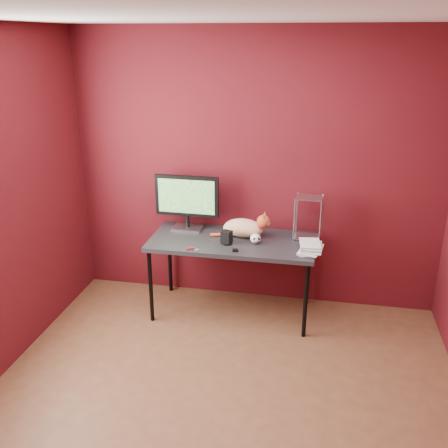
% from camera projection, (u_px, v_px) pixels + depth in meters
% --- Properties ---
extents(room, '(3.52, 3.52, 2.61)m').
position_uv_depth(room, '(217.00, 220.00, 3.03)').
color(room, brown).
rests_on(room, ground).
extents(desk, '(1.50, 0.70, 0.75)m').
position_uv_depth(desk, '(232.00, 245.00, 4.58)').
color(desk, black).
rests_on(desk, ground).
extents(monitor, '(0.61, 0.20, 0.53)m').
position_uv_depth(monitor, '(187.00, 200.00, 4.71)').
color(monitor, '#A1A2A6').
rests_on(monitor, desk).
extents(cat, '(0.55, 0.24, 0.26)m').
position_uv_depth(cat, '(244.00, 228.00, 4.59)').
color(cat, '#C7762A').
rests_on(cat, desk).
extents(skull_mug, '(0.09, 0.10, 0.09)m').
position_uv_depth(skull_mug, '(255.00, 239.00, 4.46)').
color(skull_mug, white).
rests_on(skull_mug, desk).
extents(speaker, '(0.11, 0.11, 0.12)m').
position_uv_depth(speaker, '(227.00, 238.00, 4.45)').
color(speaker, black).
rests_on(speaker, desk).
extents(book_stack, '(0.22, 0.27, 0.94)m').
position_uv_depth(book_stack, '(304.00, 199.00, 4.16)').
color(book_stack, beige).
rests_on(book_stack, desk).
extents(wire_rack, '(0.24, 0.20, 0.40)m').
position_uv_depth(wire_rack, '(308.00, 217.00, 4.53)').
color(wire_rack, '#A1A2A6').
rests_on(wire_rack, desk).
extents(pocket_knife, '(0.07, 0.05, 0.01)m').
position_uv_depth(pocket_knife, '(190.00, 249.00, 4.35)').
color(pocket_knife, '#A00C1B').
rests_on(pocket_knife, desk).
extents(black_gadget, '(0.06, 0.04, 0.02)m').
position_uv_depth(black_gadget, '(235.00, 250.00, 4.30)').
color(black_gadget, black).
rests_on(black_gadget, desk).
extents(washer, '(0.04, 0.04, 0.00)m').
position_uv_depth(washer, '(197.00, 250.00, 4.34)').
color(washer, '#A1A2A6').
rests_on(washer, desk).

